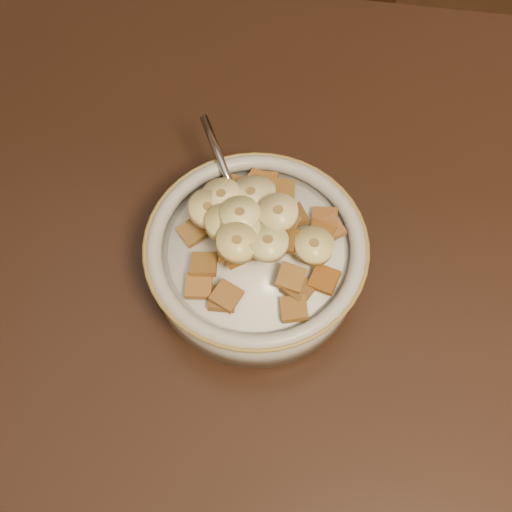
# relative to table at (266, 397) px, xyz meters

# --- Properties ---
(floor) EXTENTS (4.00, 4.50, 0.10)m
(floor) POSITION_rel_table_xyz_m (0.00, 0.00, -0.78)
(floor) COLOR #422816
(floor) RESTS_ON ground
(table) EXTENTS (1.40, 0.90, 0.04)m
(table) POSITION_rel_table_xyz_m (0.00, 0.00, 0.00)
(table) COLOR black
(table) RESTS_ON floor
(chair) EXTENTS (0.51, 0.51, 0.90)m
(chair) POSITION_rel_table_xyz_m (-0.08, 0.60, -0.28)
(chair) COLOR #35190F
(chair) RESTS_ON floor
(cereal_bowl) EXTENTS (0.17, 0.17, 0.04)m
(cereal_bowl) POSITION_rel_table_xyz_m (-0.02, 0.10, 0.04)
(cereal_bowl) COLOR #B8B5AE
(cereal_bowl) RESTS_ON table
(milk) EXTENTS (0.14, 0.14, 0.00)m
(milk) POSITION_rel_table_xyz_m (-0.02, 0.10, 0.06)
(milk) COLOR white
(milk) RESTS_ON cereal_bowl
(spoon) EXTENTS (0.05, 0.05, 0.01)m
(spoon) POSITION_rel_table_xyz_m (-0.04, 0.12, 0.07)
(spoon) COLOR #999A9F
(spoon) RESTS_ON cereal_bowl
(cereal_square_0) EXTENTS (0.02, 0.02, 0.01)m
(cereal_square_0) POSITION_rel_table_xyz_m (-0.02, 0.16, 0.07)
(cereal_square_0) COLOR #935C1C
(cereal_square_0) RESTS_ON milk
(cereal_square_1) EXTENTS (0.03, 0.03, 0.01)m
(cereal_square_1) POSITION_rel_table_xyz_m (0.03, 0.12, 0.07)
(cereal_square_1) COLOR brown
(cereal_square_1) RESTS_ON milk
(cereal_square_2) EXTENTS (0.02, 0.02, 0.01)m
(cereal_square_2) POSITION_rel_table_xyz_m (-0.05, 0.15, 0.07)
(cereal_square_2) COLOR #985521
(cereal_square_2) RESTS_ON milk
(cereal_square_3) EXTENTS (0.03, 0.03, 0.01)m
(cereal_square_3) POSITION_rel_table_xyz_m (-0.03, 0.15, 0.07)
(cereal_square_3) COLOR olive
(cereal_square_3) RESTS_ON milk
(cereal_square_4) EXTENTS (0.03, 0.03, 0.01)m
(cereal_square_4) POSITION_rel_table_xyz_m (-0.04, 0.05, 0.07)
(cereal_square_4) COLOR brown
(cereal_square_4) RESTS_ON milk
(cereal_square_5) EXTENTS (0.02, 0.02, 0.01)m
(cereal_square_5) POSITION_rel_table_xyz_m (-0.00, 0.10, 0.08)
(cereal_square_5) COLOR #613511
(cereal_square_5) RESTS_ON milk
(cereal_square_6) EXTENTS (0.02, 0.02, 0.01)m
(cereal_square_6) POSITION_rel_table_xyz_m (0.03, 0.13, 0.07)
(cereal_square_6) COLOR brown
(cereal_square_6) RESTS_ON milk
(cereal_square_7) EXTENTS (0.02, 0.02, 0.01)m
(cereal_square_7) POSITION_rel_table_xyz_m (0.01, 0.07, 0.07)
(cereal_square_7) COLOR brown
(cereal_square_7) RESTS_ON milk
(cereal_square_8) EXTENTS (0.02, 0.02, 0.01)m
(cereal_square_8) POSITION_rel_table_xyz_m (-0.01, 0.15, 0.07)
(cereal_square_8) COLOR brown
(cereal_square_8) RESTS_ON milk
(cereal_square_9) EXTENTS (0.02, 0.02, 0.01)m
(cereal_square_9) POSITION_rel_table_xyz_m (-0.04, 0.15, 0.07)
(cereal_square_9) COLOR brown
(cereal_square_9) RESTS_ON milk
(cereal_square_10) EXTENTS (0.02, 0.02, 0.01)m
(cereal_square_10) POSITION_rel_table_xyz_m (-0.02, 0.09, 0.08)
(cereal_square_10) COLOR brown
(cereal_square_10) RESTS_ON milk
(cereal_square_11) EXTENTS (0.03, 0.03, 0.01)m
(cereal_square_11) POSITION_rel_table_xyz_m (-0.02, 0.15, 0.07)
(cereal_square_11) COLOR brown
(cereal_square_11) RESTS_ON milk
(cereal_square_12) EXTENTS (0.03, 0.03, 0.01)m
(cereal_square_12) POSITION_rel_table_xyz_m (-0.03, 0.16, 0.07)
(cereal_square_12) COLOR #925B1D
(cereal_square_12) RESTS_ON milk
(cereal_square_13) EXTENTS (0.03, 0.03, 0.01)m
(cereal_square_13) POSITION_rel_table_xyz_m (0.03, 0.12, 0.07)
(cereal_square_13) COLOR brown
(cereal_square_13) RESTS_ON milk
(cereal_square_14) EXTENTS (0.03, 0.03, 0.01)m
(cereal_square_14) POSITION_rel_table_xyz_m (0.02, 0.07, 0.07)
(cereal_square_14) COLOR brown
(cereal_square_14) RESTS_ON milk
(cereal_square_15) EXTENTS (0.02, 0.02, 0.01)m
(cereal_square_15) POSITION_rel_table_xyz_m (-0.04, 0.05, 0.07)
(cereal_square_15) COLOR brown
(cereal_square_15) RESTS_ON milk
(cereal_square_16) EXTENTS (0.02, 0.03, 0.01)m
(cereal_square_16) POSITION_rel_table_xyz_m (-0.00, 0.12, 0.08)
(cereal_square_16) COLOR brown
(cereal_square_16) RESTS_ON milk
(cereal_square_17) EXTENTS (0.03, 0.03, 0.01)m
(cereal_square_17) POSITION_rel_table_xyz_m (-0.05, 0.15, 0.07)
(cereal_square_17) COLOR brown
(cereal_square_17) RESTS_ON milk
(cereal_square_18) EXTENTS (0.03, 0.03, 0.01)m
(cereal_square_18) POSITION_rel_table_xyz_m (-0.08, 0.11, 0.07)
(cereal_square_18) COLOR olive
(cereal_square_18) RESTS_ON milk
(cereal_square_19) EXTENTS (0.02, 0.02, 0.01)m
(cereal_square_19) POSITION_rel_table_xyz_m (0.01, 0.05, 0.07)
(cereal_square_19) COLOR olive
(cereal_square_19) RESTS_ON milk
(cereal_square_20) EXTENTS (0.02, 0.02, 0.01)m
(cereal_square_20) POSITION_rel_table_xyz_m (-0.04, 0.09, 0.08)
(cereal_square_20) COLOR olive
(cereal_square_20) RESTS_ON milk
(cereal_square_21) EXTENTS (0.03, 0.03, 0.01)m
(cereal_square_21) POSITION_rel_table_xyz_m (-0.04, 0.09, 0.08)
(cereal_square_21) COLOR brown
(cereal_square_21) RESTS_ON milk
(cereal_square_22) EXTENTS (0.02, 0.02, 0.01)m
(cereal_square_22) POSITION_rel_table_xyz_m (-0.06, 0.08, 0.07)
(cereal_square_22) COLOR #8F581F
(cereal_square_22) RESTS_ON milk
(cereal_square_23) EXTENTS (0.03, 0.03, 0.01)m
(cereal_square_23) POSITION_rel_table_xyz_m (-0.02, 0.16, 0.07)
(cereal_square_23) COLOR brown
(cereal_square_23) RESTS_ON milk
(cereal_square_24) EXTENTS (0.02, 0.02, 0.01)m
(cereal_square_24) POSITION_rel_table_xyz_m (-0.06, 0.06, 0.07)
(cereal_square_24) COLOR #945923
(cereal_square_24) RESTS_ON milk
(cereal_square_25) EXTENTS (0.03, 0.03, 0.01)m
(cereal_square_25) POSITION_rel_table_xyz_m (-0.02, 0.14, 0.07)
(cereal_square_25) COLOR brown
(cereal_square_25) RESTS_ON milk
(cereal_square_26) EXTENTS (0.02, 0.02, 0.01)m
(cereal_square_26) POSITION_rel_table_xyz_m (-0.03, 0.11, 0.08)
(cereal_square_26) COLOR brown
(cereal_square_26) RESTS_ON milk
(cereal_square_27) EXTENTS (0.03, 0.03, 0.01)m
(cereal_square_27) POSITION_rel_table_xyz_m (0.03, 0.08, 0.07)
(cereal_square_27) COLOR brown
(cereal_square_27) RESTS_ON milk
(cereal_square_28) EXTENTS (0.03, 0.03, 0.01)m
(cereal_square_28) POSITION_rel_table_xyz_m (0.00, 0.13, 0.07)
(cereal_square_28) COLOR brown
(cereal_square_28) RESTS_ON milk
(cereal_square_29) EXTENTS (0.03, 0.03, 0.01)m
(cereal_square_29) POSITION_rel_table_xyz_m (-0.02, 0.15, 0.07)
(cereal_square_29) COLOR brown
(cereal_square_29) RESTS_ON milk
(banana_slice_0) EXTENTS (0.04, 0.04, 0.01)m
(banana_slice_0) POSITION_rel_table_xyz_m (-0.07, 0.12, 0.08)
(banana_slice_0) COLOR beige
(banana_slice_0) RESTS_ON milk
(banana_slice_1) EXTENTS (0.04, 0.04, 0.01)m
(banana_slice_1) POSITION_rel_table_xyz_m (-0.05, 0.10, 0.09)
(banana_slice_1) COLOR #F6E486
(banana_slice_1) RESTS_ON milk
(banana_slice_2) EXTENTS (0.04, 0.04, 0.01)m
(banana_slice_2) POSITION_rel_table_xyz_m (-0.04, 0.09, 0.10)
(banana_slice_2) COLOR #D7B771
(banana_slice_2) RESTS_ON milk
(banana_slice_3) EXTENTS (0.04, 0.04, 0.01)m
(banana_slice_3) POSITION_rel_table_xyz_m (0.02, 0.10, 0.08)
(banana_slice_3) COLOR #DCD182
(banana_slice_3) RESTS_ON milk
(banana_slice_4) EXTENTS (0.04, 0.04, 0.01)m
(banana_slice_4) POSITION_rel_table_xyz_m (-0.04, 0.11, 0.09)
(banana_slice_4) COLOR #FFF4AB
(banana_slice_4) RESTS_ON milk
(banana_slice_5) EXTENTS (0.04, 0.04, 0.01)m
(banana_slice_5) POSITION_rel_table_xyz_m (-0.05, 0.13, 0.09)
(banana_slice_5) COLOR #FDE0A2
(banana_slice_5) RESTS_ON milk
(banana_slice_6) EXTENTS (0.04, 0.04, 0.01)m
(banana_slice_6) POSITION_rel_table_xyz_m (-0.03, 0.10, 0.09)
(banana_slice_6) COLOR beige
(banana_slice_6) RESTS_ON milk
(banana_slice_7) EXTENTS (0.04, 0.04, 0.01)m
(banana_slice_7) POSITION_rel_table_xyz_m (-0.03, 0.14, 0.09)
(banana_slice_7) COLOR tan
(banana_slice_7) RESTS_ON milk
(banana_slice_8) EXTENTS (0.04, 0.04, 0.01)m
(banana_slice_8) POSITION_rel_table_xyz_m (-0.01, 0.12, 0.10)
(banana_slice_8) COLOR beige
(banana_slice_8) RESTS_ON milk
(banana_slice_9) EXTENTS (0.04, 0.04, 0.01)m
(banana_slice_9) POSITION_rel_table_xyz_m (-0.03, 0.14, 0.08)
(banana_slice_9) COLOR #CCB784
(banana_slice_9) RESTS_ON milk
(banana_slice_10) EXTENTS (0.03, 0.03, 0.01)m
(banana_slice_10) POSITION_rel_table_xyz_m (-0.01, 0.09, 0.09)
(banana_slice_10) COLOR #F6ED90
(banana_slice_10) RESTS_ON milk
(banana_slice_11) EXTENTS (0.04, 0.04, 0.01)m
(banana_slice_11) POSITION_rel_table_xyz_m (-0.06, 0.12, 0.09)
(banana_slice_11) COLOR #FFDE8B
(banana_slice_11) RESTS_ON milk
(banana_slice_12) EXTENTS (0.04, 0.04, 0.01)m
(banana_slice_12) POSITION_rel_table_xyz_m (-0.04, 0.10, 0.09)
(banana_slice_12) COLOR beige
(banana_slice_12) RESTS_ON milk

